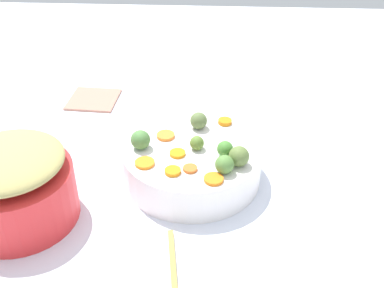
% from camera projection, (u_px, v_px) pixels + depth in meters
% --- Properties ---
extents(tabletop, '(2.40, 2.40, 0.02)m').
position_uv_depth(tabletop, '(196.00, 197.00, 0.98)').
color(tabletop, silver).
rests_on(tabletop, ground).
extents(serving_bowl_carrots, '(0.29, 0.29, 0.08)m').
position_uv_depth(serving_bowl_carrots, '(192.00, 163.00, 1.00)').
color(serving_bowl_carrots, white).
rests_on(serving_bowl_carrots, tabletop).
extents(metal_pot, '(0.22, 0.22, 0.11)m').
position_uv_depth(metal_pot, '(16.00, 195.00, 0.89)').
color(metal_pot, red).
rests_on(metal_pot, tabletop).
extents(stuffing_mound, '(0.20, 0.20, 0.05)m').
position_uv_depth(stuffing_mound, '(7.00, 161.00, 0.84)').
color(stuffing_mound, tan).
rests_on(stuffing_mound, metal_pot).
extents(carrot_slice_0, '(0.04, 0.04, 0.01)m').
position_uv_depth(carrot_slice_0, '(173.00, 171.00, 0.90)').
color(carrot_slice_0, orange).
rests_on(carrot_slice_0, serving_bowl_carrots).
extents(carrot_slice_1, '(0.03, 0.03, 0.01)m').
position_uv_depth(carrot_slice_1, '(177.00, 153.00, 0.95)').
color(carrot_slice_1, orange).
rests_on(carrot_slice_1, serving_bowl_carrots).
extents(carrot_slice_2, '(0.05, 0.05, 0.01)m').
position_uv_depth(carrot_slice_2, '(214.00, 179.00, 0.88)').
color(carrot_slice_2, orange).
rests_on(carrot_slice_2, serving_bowl_carrots).
extents(carrot_slice_3, '(0.05, 0.05, 0.01)m').
position_uv_depth(carrot_slice_3, '(145.00, 163.00, 0.93)').
color(carrot_slice_3, orange).
rests_on(carrot_slice_3, serving_bowl_carrots).
extents(carrot_slice_4, '(0.04, 0.04, 0.01)m').
position_uv_depth(carrot_slice_4, '(190.00, 169.00, 0.91)').
color(carrot_slice_4, orange).
rests_on(carrot_slice_4, serving_bowl_carrots).
extents(carrot_slice_5, '(0.05, 0.05, 0.01)m').
position_uv_depth(carrot_slice_5, '(166.00, 136.00, 1.01)').
color(carrot_slice_5, orange).
rests_on(carrot_slice_5, serving_bowl_carrots).
extents(carrot_slice_6, '(0.04, 0.04, 0.01)m').
position_uv_depth(carrot_slice_6, '(225.00, 122.00, 1.05)').
color(carrot_slice_6, orange).
rests_on(carrot_slice_6, serving_bowl_carrots).
extents(carrot_slice_7, '(0.04, 0.04, 0.01)m').
position_uv_depth(carrot_slice_7, '(200.00, 118.00, 1.06)').
color(carrot_slice_7, orange).
rests_on(carrot_slice_7, serving_bowl_carrots).
extents(brussels_sprout_0, '(0.04, 0.04, 0.04)m').
position_uv_depth(brussels_sprout_0, '(196.00, 121.00, 1.03)').
color(brussels_sprout_0, '#5C703F').
rests_on(brussels_sprout_0, serving_bowl_carrots).
extents(brussels_sprout_1, '(0.03, 0.03, 0.03)m').
position_uv_depth(brussels_sprout_1, '(196.00, 143.00, 0.96)').
color(brussels_sprout_1, '#5A7A2F').
rests_on(brussels_sprout_1, serving_bowl_carrots).
extents(brussels_sprout_2, '(0.04, 0.04, 0.04)m').
position_uv_depth(brussels_sprout_2, '(140.00, 140.00, 0.96)').
color(brussels_sprout_2, '#4F8241').
rests_on(brussels_sprout_2, serving_bowl_carrots).
extents(brussels_sprout_3, '(0.03, 0.03, 0.03)m').
position_uv_depth(brussels_sprout_3, '(225.00, 149.00, 0.94)').
color(brussels_sprout_3, '#458232').
rests_on(brussels_sprout_3, serving_bowl_carrots).
extents(brussels_sprout_4, '(0.04, 0.04, 0.04)m').
position_uv_depth(brussels_sprout_4, '(224.00, 164.00, 0.90)').
color(brussels_sprout_4, '#57843C').
rests_on(brussels_sprout_4, serving_bowl_carrots).
extents(brussels_sprout_5, '(0.04, 0.04, 0.04)m').
position_uv_depth(brussels_sprout_5, '(239.00, 158.00, 0.91)').
color(brussels_sprout_5, olive).
rests_on(brussels_sprout_5, serving_bowl_carrots).
extents(dish_towel, '(0.14, 0.13, 0.01)m').
position_uv_depth(dish_towel, '(93.00, 99.00, 1.30)').
color(dish_towel, tan).
rests_on(dish_towel, tabletop).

